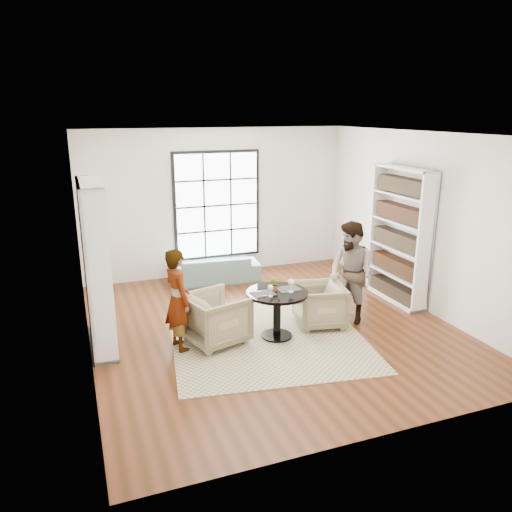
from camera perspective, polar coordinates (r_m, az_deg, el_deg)
name	(u,v)px	position (r m, az deg, el deg)	size (l,w,h in m)	color
ground	(271,326)	(8.06, 1.74, -8.04)	(6.00, 6.00, 0.00)	#5D2A16
room_shell	(259,242)	(8.11, 0.36, 1.57)	(6.00, 6.01, 6.00)	silver
rug	(268,338)	(7.66, 1.33, -9.35)	(2.84, 2.84, 0.01)	tan
pedestal_table	(277,304)	(7.49, 2.42, -5.54)	(0.92, 0.92, 0.74)	black
sofa	(214,269)	(10.06, -4.78, -1.46)	(1.79, 0.70, 0.52)	gray
armchair_left	(216,318)	(7.41, -4.61, -7.13)	(0.81, 0.84, 0.76)	tan
armchair_right	(319,305)	(8.03, 7.25, -5.58)	(0.74, 0.76, 0.69)	tan
person_left	(178,300)	(7.16, -8.93, -4.98)	(0.55, 0.36, 1.50)	gray
person_right	(351,273)	(8.13, 10.81, -1.89)	(0.80, 0.62, 1.65)	gray
placemat_left	(263,294)	(7.33, 0.81, -4.32)	(0.34, 0.26, 0.01)	#282623
placemat_right	(288,289)	(7.53, 3.73, -3.78)	(0.34, 0.26, 0.01)	#282623
cutlery_left	(263,293)	(7.32, 0.81, -4.27)	(0.14, 0.22, 0.01)	silver
cutlery_right	(288,289)	(7.53, 3.73, -3.73)	(0.14, 0.22, 0.01)	silver
wine_glass_left	(271,288)	(7.19, 1.68, -3.69)	(0.08, 0.08, 0.18)	silver
wine_glass_right	(291,283)	(7.36, 4.03, -3.05)	(0.09, 0.09, 0.21)	silver
flower_centerpiece	(275,284)	(7.43, 2.14, -3.22)	(0.18, 0.16, 0.21)	gray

